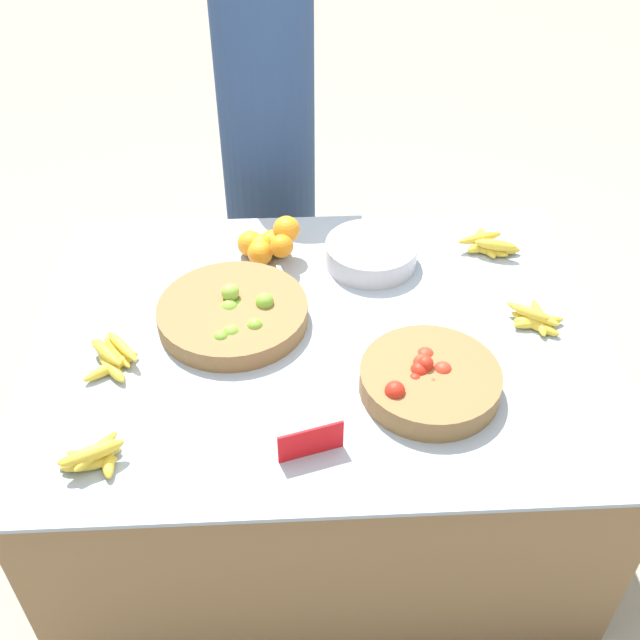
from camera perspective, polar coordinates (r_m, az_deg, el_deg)
ground_plane at (r=2.57m, az=0.00°, el=-12.42°), size 12.00×12.00×0.00m
market_table at (r=2.31m, az=0.00°, el=-7.34°), size 1.59×1.20×0.67m
lime_bowl at (r=2.10m, az=-6.63°, el=0.51°), size 0.42×0.42×0.10m
tomato_basket at (r=1.91m, az=8.31°, el=-4.50°), size 0.36×0.36×0.10m
orange_pile at (r=2.33m, az=-3.84°, el=5.85°), size 0.20×0.17×0.14m
metal_bowl at (r=2.32m, az=3.91°, el=5.09°), size 0.28×0.28×0.07m
price_sign at (r=1.74m, az=-0.70°, el=-9.27°), size 0.15×0.05×0.09m
banana_bunch_front_center at (r=2.17m, az=16.09°, el=0.03°), size 0.16×0.16×0.06m
banana_bunch_front_right at (r=2.04m, az=-15.59°, el=-2.76°), size 0.15×0.19×0.05m
banana_bunch_middle_left at (r=2.43m, az=12.68°, el=5.62°), size 0.20×0.17×0.06m
banana_bunch_middle_right at (r=1.81m, az=-16.88°, el=-9.92°), size 0.16×0.13×0.06m
vendor_person at (r=2.86m, az=-3.97°, el=12.50°), size 0.35×0.35×1.55m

